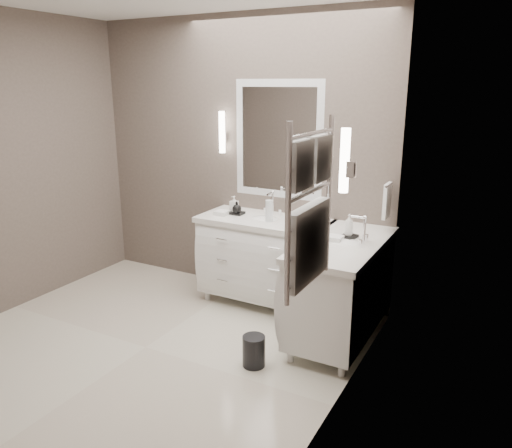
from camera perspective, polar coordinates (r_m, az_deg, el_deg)
The scene contains 18 objects.
floor at distance 4.26m, azimuth -12.50°, elevation -13.65°, with size 3.20×3.00×0.01m, color beige.
wall_back at distance 4.99m, azimuth -2.09°, elevation 7.60°, with size 3.20×0.01×2.70m, color #564B45.
wall_right at distance 2.98m, azimuth 9.97°, elevation 1.72°, with size 0.01×3.00×2.70m, color #564B45.
vanity_back at distance 4.75m, azimuth 1.00°, elevation -3.60°, with size 1.24×0.59×0.97m.
vanity_right at distance 4.15m, azimuth 9.75°, elevation -6.77°, with size 0.59×1.24×0.97m.
mirror_back at distance 4.74m, azimuth 2.55°, elevation 9.59°, with size 0.90×0.02×1.10m.
mirror_right at distance 3.71m, azimuth 13.88°, elevation 7.39°, with size 0.02×0.90×1.10m.
sconce_back at distance 4.96m, azimuth -3.91°, elevation 10.34°, with size 0.06×0.06×0.40m.
sconce_right at distance 3.17m, azimuth 10.09°, elevation 7.00°, with size 0.06×0.06×0.40m.
towel_bar_corner at distance 4.33m, azimuth 14.75°, elevation 2.65°, with size 0.03×0.22×0.30m.
towel_ladder at distance 2.63m, azimuth 6.08°, elevation 0.89°, with size 0.06×0.58×0.90m.
waste_bin at distance 3.87m, azimuth -0.25°, elevation -14.32°, with size 0.17×0.17×0.24m, color black.
amenity_tray_back at distance 4.79m, azimuth -2.33°, elevation 1.28°, with size 0.15×0.11×0.02m, color black.
amenity_tray_right at distance 4.12m, azimuth 10.50°, elevation -1.44°, with size 0.11×0.15×0.02m, color black.
water_bottle at distance 4.52m, azimuth 1.51°, elevation 1.53°, with size 0.07×0.07×0.20m, color silver.
soap_bottle_a at distance 4.80m, azimuth -2.52°, elevation 2.35°, with size 0.07×0.07×0.15m, color white.
soap_bottle_b at distance 4.74m, azimuth -2.21°, elevation 1.94°, with size 0.09×0.09×0.11m, color black.
soap_bottle_c at distance 4.09m, azimuth 10.57°, elevation -0.11°, with size 0.07×0.07×0.18m, color white.
Camera 1 is at (2.51, -2.75, 2.07)m, focal length 35.00 mm.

